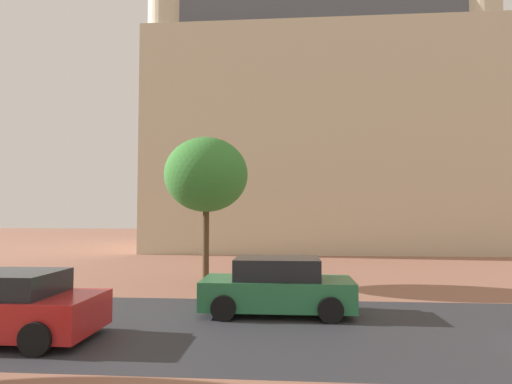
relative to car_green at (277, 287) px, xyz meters
name	(u,v)px	position (x,y,z in m)	size (l,w,h in m)	color
ground_plane	(240,320)	(-0.94, -0.70, -0.71)	(120.00, 120.00, 0.00)	#93604C
street_asphalt_strip	(236,327)	(-0.94, -1.37, -0.71)	(120.00, 6.22, 0.00)	#2D2D33
landmark_building	(315,131)	(2.53, 22.10, 8.62)	(24.32, 14.29, 31.15)	beige
car_green	(277,287)	(0.00, 0.00, 0.00)	(4.03, 1.93, 1.49)	#287042
car_red	(3,307)	(-5.82, -2.74, -0.02)	(4.07, 2.05, 1.44)	red
tree_curb_far	(206,175)	(-2.78, 4.16, 3.43)	(3.14, 3.14, 5.57)	#4C3823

